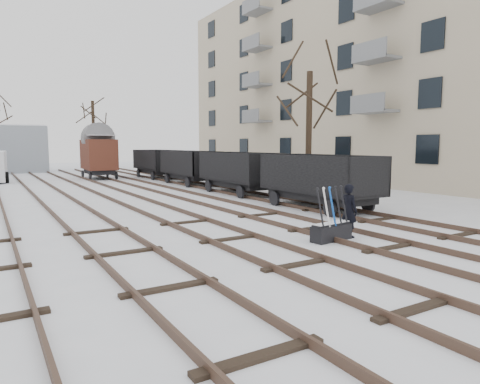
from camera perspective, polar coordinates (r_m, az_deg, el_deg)
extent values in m
plane|color=white|center=(9.65, 7.79, -9.71)|extent=(120.00, 120.00, 0.00)
cube|color=black|center=(21.38, -29.23, -1.41)|extent=(0.07, 52.00, 0.15)
cube|color=black|center=(21.48, -25.06, -1.17)|extent=(0.07, 52.00, 0.15)
cube|color=black|center=(21.66, -21.28, -0.94)|extent=(0.07, 52.00, 0.15)
cube|color=black|center=(9.99, -13.55, -9.12)|extent=(1.90, 0.20, 0.08)
cube|color=black|center=(21.97, -17.26, -0.69)|extent=(0.07, 52.00, 0.15)
cube|color=black|center=(22.35, -13.69, -0.47)|extent=(0.07, 52.00, 0.15)
cube|color=black|center=(11.22, 1.35, -7.24)|extent=(1.90, 0.20, 0.08)
cube|color=black|center=(22.86, -9.94, -0.24)|extent=(0.07, 52.00, 0.15)
cube|color=black|center=(23.41, -6.66, -0.04)|extent=(0.07, 52.00, 0.15)
cube|color=black|center=(13.03, 12.63, -5.47)|extent=(1.90, 0.20, 0.08)
cube|color=black|center=(24.09, -3.27, 0.18)|extent=(0.07, 52.00, 0.15)
cube|color=black|center=(24.78, -0.33, 0.36)|extent=(0.07, 52.00, 0.15)
cube|color=black|center=(15.22, 20.87, -4.04)|extent=(1.90, 0.20, 0.08)
cube|color=#C0AF94|center=(33.85, 20.14, 15.05)|extent=(10.00, 45.00, 16.00)
cube|color=#8D959F|center=(47.25, -28.83, 5.01)|extent=(7.00, 6.00, 4.40)
cube|color=white|center=(47.29, -28.97, 7.73)|extent=(6.86, 5.88, 0.10)
cube|color=black|center=(12.19, 12.08, -5.34)|extent=(1.34, 0.58, 0.44)
cube|color=black|center=(12.14, 12.10, -4.23)|extent=(1.33, 0.46, 0.06)
cube|color=white|center=(12.13, 12.11, -4.05)|extent=(1.27, 0.42, 0.03)
cylinder|color=black|center=(11.68, 10.59, -2.17)|extent=(0.09, 0.32, 1.08)
cylinder|color=silver|center=(11.87, 11.39, -2.06)|extent=(0.09, 0.32, 1.08)
cylinder|color=#0C43A1|center=(12.06, 12.16, -1.94)|extent=(0.09, 0.32, 1.08)
cylinder|color=black|center=(12.26, 12.90, -1.83)|extent=(0.09, 0.32, 1.08)
cylinder|color=black|center=(12.45, 13.63, -1.72)|extent=(0.09, 0.32, 1.08)
imported|color=black|center=(12.68, 14.31, -2.41)|extent=(0.40, 0.59, 1.55)
cube|color=black|center=(17.99, 10.45, -0.36)|extent=(1.75, 4.81, 0.36)
cube|color=black|center=(17.97, 10.46, 0.22)|extent=(2.19, 5.47, 0.11)
cube|color=black|center=(17.23, 7.89, 2.44)|extent=(0.09, 5.47, 1.46)
cube|color=black|center=(18.61, 12.93, 2.63)|extent=(0.09, 5.47, 1.46)
cube|color=white|center=(17.96, 10.47, 0.51)|extent=(1.97, 5.25, 0.05)
cylinder|color=black|center=(16.07, 11.86, -2.16)|extent=(0.11, 0.64, 0.64)
cylinder|color=black|center=(19.98, 9.28, -0.46)|extent=(0.11, 0.64, 0.64)
cube|color=black|center=(23.15, -0.07, 1.22)|extent=(1.75, 4.81, 0.36)
cube|color=black|center=(23.13, -0.07, 1.67)|extent=(2.19, 5.47, 0.11)
cube|color=black|center=(22.57, -2.36, 3.41)|extent=(0.09, 5.47, 1.46)
cube|color=black|center=(23.64, 2.12, 3.54)|extent=(0.09, 5.47, 1.46)
cube|color=white|center=(23.13, -0.07, 1.90)|extent=(1.97, 5.25, 0.05)
cylinder|color=black|center=(21.17, 0.03, 0.00)|extent=(0.11, 0.64, 0.64)
cylinder|color=black|center=(25.18, -0.15, 1.01)|extent=(0.11, 0.64, 0.64)
cube|color=black|center=(28.81, -6.61, 2.19)|extent=(1.75, 4.81, 0.36)
cube|color=black|center=(28.80, -6.62, 2.55)|extent=(2.19, 5.47, 0.11)
cube|color=black|center=(28.35, -8.57, 3.94)|extent=(0.09, 5.47, 1.46)
cube|color=black|center=(29.21, -4.76, 4.06)|extent=(0.09, 5.47, 1.46)
cube|color=white|center=(28.80, -6.62, 2.73)|extent=(1.97, 5.25, 0.05)
cylinder|color=black|center=(26.83, -7.02, 1.30)|extent=(0.11, 0.64, 0.64)
cylinder|color=black|center=(30.84, -6.25, 1.96)|extent=(0.11, 0.64, 0.64)
cube|color=black|center=(34.73, -10.97, 2.82)|extent=(1.75, 4.81, 0.36)
cube|color=black|center=(34.72, -10.98, 3.12)|extent=(2.19, 5.47, 0.11)
cube|color=black|center=(34.35, -12.65, 4.27)|extent=(0.09, 5.47, 1.46)
cube|color=black|center=(35.06, -9.39, 4.37)|extent=(0.09, 5.47, 1.46)
cube|color=white|center=(34.72, -10.98, 3.27)|extent=(1.97, 5.25, 0.05)
cylinder|color=black|center=(32.77, -11.56, 2.12)|extent=(0.11, 0.64, 0.64)
cylinder|color=black|center=(36.74, -10.43, 2.59)|extent=(0.11, 0.64, 0.64)
cube|color=black|center=(35.27, -18.28, 2.63)|extent=(1.85, 3.94, 0.35)
cube|color=#482215|center=(35.21, -18.35, 4.78)|extent=(2.29, 4.49, 2.29)
cube|color=white|center=(35.21, -18.44, 7.15)|extent=(2.07, 4.26, 0.04)
cylinder|color=black|center=(33.70, -19.34, 1.99)|extent=(0.11, 0.62, 0.62)
cylinder|color=black|center=(36.87, -17.28, 2.40)|extent=(0.11, 0.62, 0.62)
cylinder|color=black|center=(36.85, -28.88, 2.04)|extent=(0.25, 0.79, 0.79)
cylinder|color=black|center=(21.69, 9.15, 7.46)|extent=(0.30, 0.30, 6.22)
cylinder|color=black|center=(44.45, -18.92, 7.01)|extent=(0.30, 0.30, 6.87)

